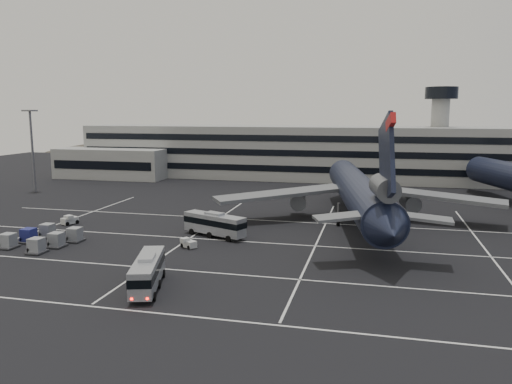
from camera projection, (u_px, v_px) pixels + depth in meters
ground at (222, 248)px, 66.24m from camera, size 260.00×260.00×0.00m
lane_markings at (230, 247)px, 66.71m from camera, size 90.00×55.62×0.01m
terminal at (290, 153)px, 134.07m from camera, size 125.00×26.00×24.00m
hills at (372, 178)px, 227.14m from camera, size 352.00×180.00×44.00m
lightpole_left at (32, 139)px, 110.64m from camera, size 2.40×2.40×18.28m
trijet_main at (358, 192)px, 79.54m from camera, size 46.81×57.54×18.08m
bus_near at (148, 271)px, 50.90m from camera, size 5.03×10.15×3.50m
bus_far at (215, 223)px, 72.08m from camera, size 10.23×6.15×3.57m
tug_a at (69, 220)px, 80.07m from camera, size 2.30×2.81×1.58m
tug_b at (189, 243)px, 66.31m from camera, size 2.49×2.26×1.38m
uld_cluster at (42, 238)px, 67.78m from camera, size 9.16×10.21×1.98m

